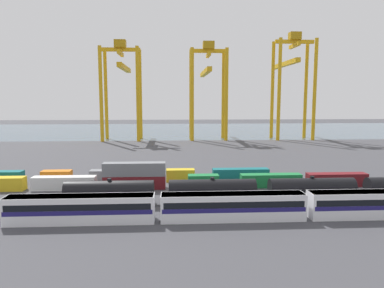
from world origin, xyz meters
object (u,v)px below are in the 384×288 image
Objects in this scene: gantry_crane_west at (122,79)px; gantry_crane_east at (291,75)px; shipping_container_10 at (180,175)px; shipping_container_4 at (203,181)px; gantry_crane_central at (208,81)px; passenger_train at (233,205)px; freight_tank_row at (312,190)px.

gantry_crane_west is 0.92× the size of gantry_crane_east.
shipping_container_10 is at bearing -121.75° from gantry_crane_east.
gantry_crane_east is at bearing 62.14° from shipping_container_4.
gantry_crane_east reaches higher than gantry_crane_central.
gantry_crane_east is at bearing -0.57° from gantry_crane_central.
gantry_crane_central is 37.78m from gantry_crane_east.
gantry_crane_central is at bearing 86.30° from passenger_train.
freight_tank_row is 1.77× the size of gantry_crane_east.
gantry_crane_west is 75.41m from gantry_crane_east.
gantry_crane_central is at bearing 94.44° from freight_tank_row.
passenger_train is at bearing -74.18° from gantry_crane_west.
gantry_crane_west is at bearing -179.65° from gantry_crane_east.
freight_tank_row is 103.97m from gantry_crane_central.
gantry_crane_west is at bearing 105.84° from shipping_container_10.
gantry_crane_east is at bearing 0.35° from gantry_crane_west.
shipping_container_4 is 96.71m from gantry_crane_west.
freight_tank_row reaches higher than shipping_container_4.
shipping_container_4 is 0.13× the size of gantry_crane_east.
shipping_container_4 and shipping_container_10 have the same top height.
shipping_container_4 is 93.75m from gantry_crane_central.
gantry_crane_west reaches higher than shipping_container_10.
passenger_train is at bearing -151.59° from freight_tank_row.
freight_tank_row is at bearing -32.09° from shipping_container_4.
shipping_container_4 is 0.14× the size of gantry_crane_west.
freight_tank_row is at bearing -106.54° from gantry_crane_east.
gantry_crane_central reaches higher than shipping_container_10.
shipping_container_10 is at bearing -74.16° from gantry_crane_west.
shipping_container_4 is 0.14× the size of gantry_crane_central.
shipping_container_10 is 102.06m from gantry_crane_east.
freight_tank_row is 108.14m from gantry_crane_east.
shipping_container_10 is at bearing 105.75° from passenger_train.
passenger_train is 10.64× the size of shipping_container_10.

